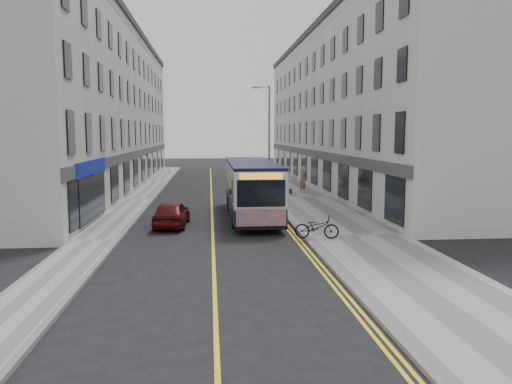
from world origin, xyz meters
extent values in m
plane|color=black|center=(0.00, 0.00, 0.00)|extent=(140.00, 140.00, 0.00)
cube|color=#979699|center=(6.25, 12.00, 0.06)|extent=(4.50, 64.00, 0.12)
cube|color=#979699|center=(-5.00, 12.00, 0.06)|extent=(2.00, 64.00, 0.12)
cube|color=slate|center=(4.00, 12.00, 0.07)|extent=(0.18, 64.00, 0.13)
cube|color=slate|center=(-4.00, 12.00, 0.07)|extent=(0.18, 64.00, 0.13)
cube|color=yellow|center=(0.00, 12.00, 0.00)|extent=(0.12, 64.00, 0.01)
cube|color=yellow|center=(3.55, 12.00, 0.00)|extent=(0.10, 64.00, 0.01)
cube|color=yellow|center=(3.75, 12.00, 0.00)|extent=(0.10, 64.00, 0.01)
cube|color=silver|center=(11.50, 21.00, 6.50)|extent=(6.00, 46.00, 13.00)
cube|color=beige|center=(-9.00, 21.00, 6.50)|extent=(6.00, 46.00, 13.00)
cylinder|color=gray|center=(4.25, 14.00, 4.00)|extent=(0.14, 0.14, 8.00)
cylinder|color=gray|center=(3.75, 14.00, 7.90)|extent=(1.00, 0.08, 0.08)
cube|color=gray|center=(3.25, 14.00, 7.85)|extent=(0.50, 0.18, 0.12)
cube|color=black|center=(2.14, 4.53, 0.76)|extent=(2.37, 10.44, 0.85)
cube|color=silver|center=(2.14, 4.53, 2.04)|extent=(2.37, 10.44, 1.71)
cube|color=black|center=(2.14, 4.53, 2.97)|extent=(2.39, 10.44, 0.15)
cube|color=black|center=(0.93, 5.10, 1.85)|extent=(0.04, 8.16, 1.09)
cube|color=black|center=(3.35, 5.10, 1.85)|extent=(0.04, 8.16, 1.09)
cube|color=black|center=(2.14, -0.71, 1.95)|extent=(2.14, 0.04, 1.19)
cube|color=#FF5C15|center=(2.14, -0.71, 0.81)|extent=(2.23, 0.04, 0.90)
cube|color=#FCAB1C|center=(2.14, -0.72, 2.70)|extent=(1.90, 0.04, 0.27)
cylinder|color=black|center=(1.07, 1.40, 0.47)|extent=(0.27, 0.95, 0.95)
cylinder|color=black|center=(3.21, 1.40, 0.47)|extent=(0.27, 0.95, 0.95)
cylinder|color=black|center=(1.07, 6.62, 0.47)|extent=(0.27, 0.95, 0.95)
cylinder|color=black|center=(3.21, 6.62, 0.47)|extent=(0.27, 0.95, 0.95)
cylinder|color=black|center=(1.07, 8.33, 0.47)|extent=(0.27, 0.95, 0.95)
cylinder|color=black|center=(3.21, 8.33, 0.47)|extent=(0.27, 0.95, 0.95)
imported|color=black|center=(4.40, -1.84, 0.61)|extent=(1.95, 0.96, 0.98)
imported|color=#966C44|center=(6.84, 14.30, 0.89)|extent=(0.66, 0.56, 1.55)
imported|color=black|center=(5.29, 14.71, 1.06)|extent=(1.14, 1.06, 1.87)
imported|color=silver|center=(3.20, 24.90, 0.70)|extent=(1.51, 4.28, 1.41)
imported|color=#4F0D0D|center=(-2.00, 2.18, 0.65)|extent=(1.78, 3.93, 1.31)
camera|label=1|loc=(-0.11, -22.35, 4.58)|focal=35.00mm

